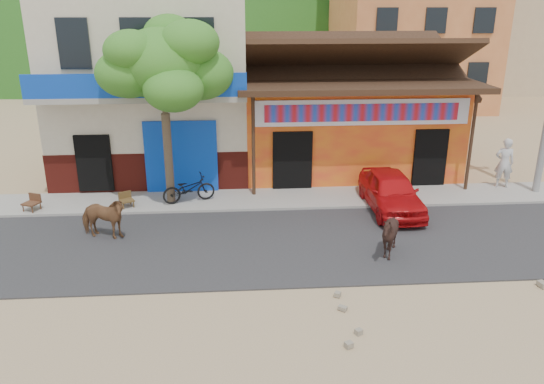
{
  "coord_description": "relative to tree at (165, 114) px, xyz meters",
  "views": [
    {
      "loc": [
        -2.42,
        -11.02,
        6.42
      ],
      "look_at": [
        -1.41,
        3.0,
        1.4
      ],
      "focal_mm": 35.0,
      "sensor_mm": 36.0,
      "label": 1
    }
  ],
  "objects": [
    {
      "name": "ground",
      "position": [
        4.6,
        -5.8,
        -3.12
      ],
      "size": [
        120.0,
        120.0,
        0.0
      ],
      "primitive_type": "plane",
      "color": "#9E825B",
      "rests_on": "ground"
    },
    {
      "name": "road",
      "position": [
        4.6,
        -3.3,
        -3.1
      ],
      "size": [
        60.0,
        5.0,
        0.04
      ],
      "primitive_type": "cube",
      "color": "#28282B",
      "rests_on": "ground"
    },
    {
      "name": "sidewalk",
      "position": [
        4.6,
        0.2,
        -3.06
      ],
      "size": [
        60.0,
        2.0,
        0.12
      ],
      "primitive_type": "cube",
      "color": "gray",
      "rests_on": "ground"
    },
    {
      "name": "dance_club",
      "position": [
        6.6,
        4.2,
        -1.32
      ],
      "size": [
        8.0,
        6.0,
        3.6
      ],
      "primitive_type": "cube",
      "color": "orange",
      "rests_on": "ground"
    },
    {
      "name": "cafe_building",
      "position": [
        -0.9,
        4.2,
        0.38
      ],
      "size": [
        7.0,
        6.0,
        7.0
      ],
      "primitive_type": "cube",
      "color": "beige",
      "rests_on": "ground"
    },
    {
      "name": "apartment_front",
      "position": [
        13.6,
        18.2,
        2.88
      ],
      "size": [
        9.0,
        9.0,
        12.0
      ],
      "primitive_type": "cube",
      "color": "#CC723F",
      "rests_on": "ground"
    },
    {
      "name": "apartment_rear",
      "position": [
        22.6,
        24.2,
        1.88
      ],
      "size": [
        8.0,
        8.0,
        10.0
      ],
      "primitive_type": "cube",
      "color": "tan",
      "rests_on": "ground"
    },
    {
      "name": "tree",
      "position": [
        0.0,
        0.0,
        0.0
      ],
      "size": [
        3.0,
        3.0,
        6.0
      ],
      "primitive_type": null,
      "color": "#2D721E",
      "rests_on": "sidewalk"
    },
    {
      "name": "cow_tan",
      "position": [
        -1.63,
        -2.59,
        -2.45
      ],
      "size": [
        1.61,
        1.06,
        1.25
      ],
      "primitive_type": "imported",
      "rotation": [
        0.0,
        0.0,
        1.29
      ],
      "color": "brown",
      "rests_on": "road"
    },
    {
      "name": "cow_dark",
      "position": [
        6.18,
        -4.33,
        -2.46
      ],
      "size": [
        1.43,
        1.36,
        1.24
      ],
      "primitive_type": "imported",
      "rotation": [
        0.0,
        0.0,
        -1.17
      ],
      "color": "black",
      "rests_on": "road"
    },
    {
      "name": "red_car",
      "position": [
        7.18,
        -1.0,
        -2.44
      ],
      "size": [
        1.53,
        3.76,
        1.28
      ],
      "primitive_type": "imported",
      "rotation": [
        0.0,
        0.0,
        0.01
      ],
      "color": "red",
      "rests_on": "road"
    },
    {
      "name": "scooter",
      "position": [
        0.6,
        0.01,
        -2.54
      ],
      "size": [
        1.87,
        1.12,
        0.93
      ],
      "primitive_type": "imported",
      "rotation": [
        0.0,
        0.0,
        1.88
      ],
      "color": "black",
      "rests_on": "sidewalk"
    },
    {
      "name": "pedestrian",
      "position": [
        11.8,
        0.77,
        -2.1
      ],
      "size": [
        0.75,
        0.59,
        1.8
      ],
      "primitive_type": "imported",
      "rotation": [
        0.0,
        0.0,
        2.88
      ],
      "color": "silver",
      "rests_on": "sidewalk"
    },
    {
      "name": "cafe_chair_left",
      "position": [
        -4.4,
        -0.42,
        -2.51
      ],
      "size": [
        0.6,
        0.6,
        0.97
      ],
      "primitive_type": null,
      "rotation": [
        0.0,
        0.0,
        -0.42
      ],
      "color": "#4F2B1A",
      "rests_on": "sidewalk"
    },
    {
      "name": "cafe_chair_right",
      "position": [
        -1.4,
        -0.33,
        -2.55
      ],
      "size": [
        0.57,
        0.57,
        0.9
      ],
      "primitive_type": null,
      "rotation": [
        0.0,
        0.0,
        0.48
      ],
      "color": "#50391A",
      "rests_on": "sidewalk"
    }
  ]
}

